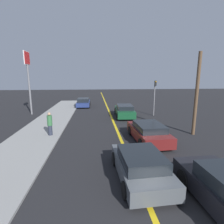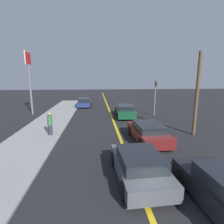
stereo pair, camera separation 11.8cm
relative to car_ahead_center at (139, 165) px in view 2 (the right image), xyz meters
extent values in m
cube|color=gold|center=(-0.12, 12.60, -0.58)|extent=(0.20, 60.00, 0.01)
cube|color=gray|center=(-6.07, 9.68, -0.53)|extent=(3.43, 30.17, 0.11)
cylinder|color=black|center=(1.51, -0.80, -0.23)|extent=(0.23, 0.72, 0.72)
cube|color=#4C5156|center=(0.00, 0.05, -0.12)|extent=(2.01, 4.00, 0.57)
cube|color=black|center=(0.00, -0.15, 0.39)|extent=(1.71, 2.23, 0.45)
cylinder|color=black|center=(-0.93, 1.22, -0.27)|extent=(0.25, 0.64, 0.63)
cylinder|color=black|center=(0.81, 1.30, -0.27)|extent=(0.25, 0.64, 0.63)
cylinder|color=black|center=(-0.81, -1.20, -0.27)|extent=(0.25, 0.64, 0.63)
cylinder|color=black|center=(0.93, -1.12, -0.27)|extent=(0.25, 0.64, 0.63)
cube|color=maroon|center=(1.66, 4.32, -0.09)|extent=(2.05, 4.35, 0.64)
cube|color=black|center=(1.66, 4.11, 0.44)|extent=(1.74, 2.42, 0.41)
cylinder|color=black|center=(0.72, 5.60, -0.26)|extent=(0.25, 0.65, 0.64)
cylinder|color=black|center=(2.47, 5.68, -0.26)|extent=(0.25, 0.65, 0.64)
cylinder|color=black|center=(0.84, 2.96, -0.26)|extent=(0.25, 0.65, 0.64)
cylinder|color=black|center=(2.60, 3.04, -0.26)|extent=(0.25, 0.65, 0.64)
cube|color=#144728|center=(1.29, 11.64, -0.05)|extent=(1.97, 4.37, 0.69)
cube|color=black|center=(1.29, 11.43, 0.50)|extent=(1.67, 2.43, 0.41)
cylinder|color=black|center=(0.50, 13.01, -0.23)|extent=(0.25, 0.71, 0.70)
cylinder|color=black|center=(2.20, 12.93, -0.23)|extent=(0.25, 0.71, 0.70)
cylinder|color=black|center=(0.38, 10.35, -0.23)|extent=(0.25, 0.71, 0.70)
cylinder|color=black|center=(2.08, 10.27, -0.23)|extent=(0.25, 0.71, 0.70)
cube|color=navy|center=(-3.51, 18.73, -0.12)|extent=(1.79, 4.05, 0.56)
cube|color=black|center=(-3.51, 18.53, 0.40)|extent=(1.57, 2.23, 0.49)
cylinder|color=black|center=(-4.35, 19.99, -0.25)|extent=(0.22, 0.67, 0.67)
cylinder|color=black|center=(-2.66, 19.99, -0.25)|extent=(0.22, 0.67, 0.67)
cylinder|color=black|center=(-4.36, 17.47, -0.25)|extent=(0.22, 0.67, 0.67)
cylinder|color=black|center=(-2.66, 17.47, -0.25)|extent=(0.22, 0.67, 0.67)
cylinder|color=#282D3D|center=(-5.06, 5.79, -0.12)|extent=(0.29, 0.29, 0.72)
cylinder|color=#336B3D|center=(-5.06, 5.79, 0.60)|extent=(0.34, 0.34, 0.72)
sphere|color=tan|center=(-5.06, 5.79, 1.07)|extent=(0.22, 0.22, 0.22)
cylinder|color=slate|center=(4.61, 11.85, 1.33)|extent=(0.12, 0.12, 3.83)
cube|color=black|center=(4.61, 11.67, 2.97)|extent=(0.18, 0.18, 0.55)
sphere|color=orange|center=(4.61, 11.58, 3.13)|extent=(0.14, 0.14, 0.14)
cylinder|color=slate|center=(-9.10, 13.86, 2.21)|extent=(0.20, 0.20, 5.58)
cube|color=silver|center=(-9.10, 13.86, 5.64)|extent=(0.08, 1.56, 1.41)
cube|color=red|center=(-9.10, 13.86, 5.64)|extent=(0.12, 1.44, 1.29)
cylinder|color=brown|center=(5.40, 5.24, 2.38)|extent=(0.24, 0.24, 5.93)
camera|label=1|loc=(-1.83, -6.56, 3.60)|focal=28.00mm
camera|label=2|loc=(-1.71, -6.57, 3.60)|focal=28.00mm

